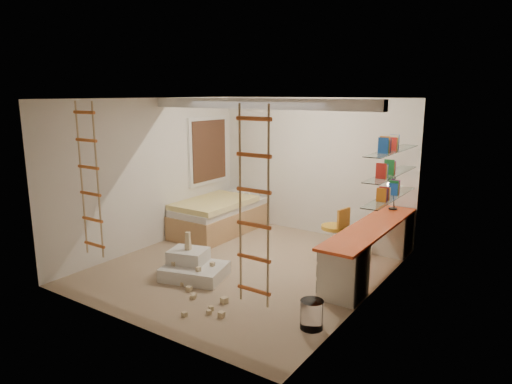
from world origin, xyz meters
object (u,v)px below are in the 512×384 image
Objects in this scene: bed at (220,216)px; play_platform at (193,267)px; swivel_chair at (335,238)px; desk at (371,247)px.

bed is 1.94× the size of play_platform.
swivel_chair is (2.43, 0.04, -0.02)m from bed.
play_platform is at bearing -142.55° from desk.
bed is 2.27m from play_platform.
swivel_chair is at bearing 0.86° from bed.
bed is at bearing 118.20° from play_platform.
desk is 1.40× the size of bed.
play_platform is at bearing -123.87° from swivel_chair.
desk reaches higher than bed.
bed reaches higher than play_platform.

